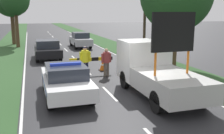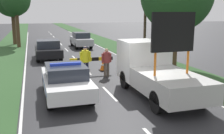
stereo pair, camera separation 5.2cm
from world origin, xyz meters
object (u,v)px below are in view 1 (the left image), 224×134
traffic_cone_centre_front (103,65)px  traffic_cone_near_truck (134,74)px  queued_car_sedan_black (48,49)px  queued_car_sedan_silver (80,40)px  road_barrier (91,60)px  utility_pole (145,14)px  police_car (66,80)px  pedestrian_civilian (106,60)px  work_truck (155,69)px  police_officer (85,59)px  roadside_tree_near_right (15,1)px  traffic_cone_near_police (87,78)px

traffic_cone_centre_front → traffic_cone_near_truck: size_ratio=1.07×
queued_car_sedan_black → queued_car_sedan_silver: queued_car_sedan_silver is taller
road_barrier → utility_pole: size_ratio=0.39×
police_car → utility_pole: 10.09m
pedestrian_civilian → queued_car_sedan_silver: bearing=103.6°
work_truck → utility_pole: utility_pole is taller
queued_car_sedan_black → police_car: bearing=90.6°
work_truck → police_officer: (-2.33, 3.92, -0.08)m
road_barrier → traffic_cone_centre_front: size_ratio=3.93×
police_car → traffic_cone_near_truck: size_ratio=7.42×
roadside_tree_near_right → utility_pole: 14.43m
queued_car_sedan_black → traffic_cone_near_truck: bearing=116.8°
queued_car_sedan_black → utility_pole: bearing=157.0°
traffic_cone_near_truck → roadside_tree_near_right: 17.79m
work_truck → traffic_cone_near_truck: work_truck is taller
roadside_tree_near_right → road_barrier: bearing=-71.9°
traffic_cone_centre_front → queued_car_sedan_silver: queued_car_sedan_silver is taller
queued_car_sedan_silver → utility_pole: bearing=109.1°
work_truck → queued_car_sedan_black: work_truck is taller
traffic_cone_near_police → queued_car_sedan_silver: queued_car_sedan_silver is taller
traffic_cone_near_truck → traffic_cone_near_police: bearing=-177.5°
traffic_cone_near_truck → roadside_tree_near_right: (-6.52, 15.95, 4.42)m
roadside_tree_near_right → queued_car_sedan_silver: bearing=-16.4°
road_barrier → traffic_cone_near_truck: size_ratio=4.21×
police_officer → roadside_tree_near_right: 15.71m
traffic_cone_near_police → queued_car_sedan_silver: 14.43m
police_car → traffic_cone_centre_front: bearing=52.7°
traffic_cone_centre_front → work_truck: bearing=-80.1°
roadside_tree_near_right → utility_pole: size_ratio=0.94×
police_officer → queued_car_sedan_black: bearing=-76.2°
road_barrier → roadside_tree_near_right: roadside_tree_near_right is taller
traffic_cone_centre_front → queued_car_sedan_black: 6.14m
road_barrier → queued_car_sedan_silver: (1.64, 12.20, -0.01)m
traffic_cone_centre_front → traffic_cone_near_truck: traffic_cone_centre_front is taller
queued_car_sedan_black → roadside_tree_near_right: size_ratio=0.67×
roadside_tree_near_right → traffic_cone_near_truck: bearing=-67.8°
road_barrier → traffic_cone_centre_front: 1.25m
work_truck → queued_car_sedan_black: 11.37m
police_officer → pedestrian_civilian: size_ratio=1.09×
work_truck → traffic_cone_near_police: bearing=-48.0°
pedestrian_civilian → traffic_cone_centre_front: pedestrian_civilian is taller
utility_pole → road_barrier: bearing=-146.8°
police_car → work_truck: work_truck is taller
pedestrian_civilian → queued_car_sedan_silver: pedestrian_civilian is taller
queued_car_sedan_silver → queued_car_sedan_black: bearing=58.6°
work_truck → traffic_cone_near_truck: bearing=-94.5°
work_truck → queued_car_sedan_black: (-3.94, 10.66, -0.36)m
traffic_cone_near_police → queued_car_sedan_black: (-1.43, 8.09, 0.46)m
police_officer → traffic_cone_near_truck: police_officer is taller
pedestrian_civilian → roadside_tree_near_right: size_ratio=0.26×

